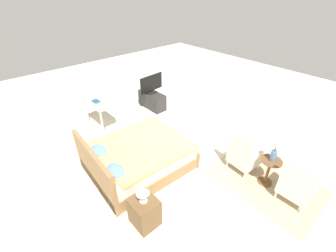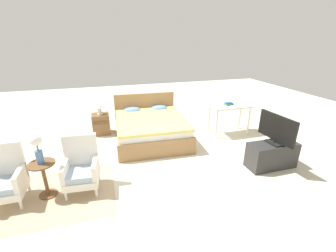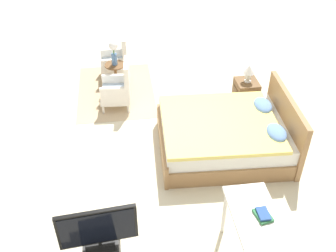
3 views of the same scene
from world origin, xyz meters
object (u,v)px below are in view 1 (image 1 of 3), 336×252
at_px(armchair_by_window_right, 243,155).
at_px(armchair_by_window_left, 297,185).
at_px(table_lamp, 143,192).
at_px(side_table, 269,169).
at_px(tv_flatscreen, 151,84).
at_px(flower_vase, 276,148).
at_px(nightstand, 145,212).
at_px(tv_stand, 152,100).
at_px(bed, 137,157).
at_px(vanity_desk, 99,105).
at_px(book_stack, 96,101).

bearing_deg(armchair_by_window_right, armchair_by_window_left, 179.99).
bearing_deg(table_lamp, side_table, -110.71).
bearing_deg(tv_flatscreen, flower_vase, 175.98).
xyz_separation_m(nightstand, tv_stand, (3.19, -2.66, -0.02)).
xyz_separation_m(bed, nightstand, (-1.18, 0.68, -0.03)).
bearing_deg(vanity_desk, flower_vase, -160.71).
distance_m(nightstand, book_stack, 3.40).
relative_size(table_lamp, tv_flatscreen, 0.39).
bearing_deg(book_stack, side_table, -159.80).
bearing_deg(bed, flower_vase, -140.83).
xyz_separation_m(bed, tv_stand, (2.01, -1.98, -0.04)).
distance_m(armchair_by_window_left, book_stack, 4.95).
distance_m(armchair_by_window_right, tv_stand, 3.55).
bearing_deg(tv_flatscreen, book_stack, 88.36).
relative_size(side_table, nightstand, 1.10).
relative_size(nightstand, book_stack, 2.22).
relative_size(tv_stand, vanity_desk, 0.92).
bearing_deg(side_table, armchair_by_window_left, 176.55).
height_order(armchair_by_window_left, nightstand, armchair_by_window_left).
xyz_separation_m(side_table, tv_stand, (4.09, -0.29, -0.12)).
bearing_deg(armchair_by_window_right, nightstand, 81.70).
distance_m(table_lamp, vanity_desk, 3.39).
height_order(nightstand, vanity_desk, vanity_desk).
bearing_deg(vanity_desk, side_table, -160.71).
relative_size(armchair_by_window_left, nightstand, 1.69).
distance_m(nightstand, table_lamp, 0.49).
relative_size(armchair_by_window_right, tv_stand, 0.96).
height_order(tv_stand, book_stack, book_stack).
bearing_deg(vanity_desk, book_stack, 97.75).
bearing_deg(flower_vase, vanity_desk, 19.29).
xyz_separation_m(armchair_by_window_right, tv_stand, (3.53, -0.32, -0.13)).
distance_m(bed, armchair_by_window_right, 2.26).
height_order(armchair_by_window_left, flower_vase, flower_vase).
bearing_deg(tv_flatscreen, table_lamp, 140.17).
xyz_separation_m(tv_stand, tv_flatscreen, (0.00, 0.00, 0.55)).
xyz_separation_m(armchair_by_window_left, tv_stand, (4.64, -0.32, -0.13)).
height_order(table_lamp, book_stack, table_lamp).
distance_m(table_lamp, book_stack, 3.36).
xyz_separation_m(flower_vase, tv_stand, (4.09, -0.29, -0.64)).
relative_size(armchair_by_window_right, flower_vase, 1.93).
bearing_deg(bed, side_table, -140.83).
distance_m(bed, tv_stand, 2.82).
height_order(armchair_by_window_left, vanity_desk, armchair_by_window_left).
bearing_deg(side_table, nightstand, 69.29).
distance_m(tv_flatscreen, book_stack, 1.81).
xyz_separation_m(side_table, vanity_desk, (4.16, 1.45, 0.28)).
relative_size(bed, nightstand, 3.87).
xyz_separation_m(armchair_by_window_left, book_stack, (4.70, 1.49, 0.42)).
distance_m(side_table, table_lamp, 2.57).
bearing_deg(flower_vase, armchair_by_window_left, 176.55).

